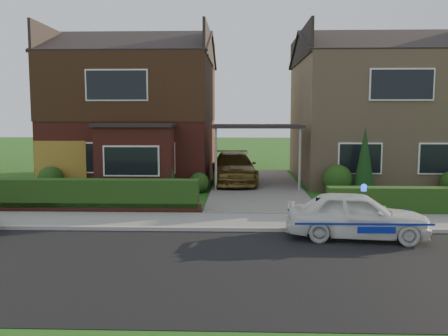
{
  "coord_description": "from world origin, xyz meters",
  "views": [
    {
      "loc": [
        -0.75,
        -9.58,
        3.13
      ],
      "look_at": [
        -1.17,
        3.5,
        1.7
      ],
      "focal_mm": 38.0,
      "sensor_mm": 36.0,
      "label": 1
    }
  ],
  "objects": [
    {
      "name": "ground",
      "position": [
        0.0,
        0.0,
        0.0
      ],
      "size": [
        120.0,
        120.0,
        0.0
      ],
      "primitive_type": "plane",
      "color": "#1A4E15",
      "rests_on": "ground"
    },
    {
      "name": "road",
      "position": [
        0.0,
        0.0,
        0.0
      ],
      "size": [
        60.0,
        6.0,
        0.02
      ],
      "primitive_type": "cube",
      "color": "black",
      "rests_on": "ground"
    },
    {
      "name": "kerb",
      "position": [
        0.0,
        3.05,
        0.06
      ],
      "size": [
        60.0,
        0.16,
        0.12
      ],
      "primitive_type": "cube",
      "color": "#9E9993",
      "rests_on": "ground"
    },
    {
      "name": "sidewalk",
      "position": [
        0.0,
        4.1,
        0.05
      ],
      "size": [
        60.0,
        2.0,
        0.1
      ],
      "primitive_type": "cube",
      "color": "slate",
      "rests_on": "ground"
    },
    {
      "name": "driveway",
      "position": [
        0.0,
        11.0,
        0.06
      ],
      "size": [
        3.8,
        12.0,
        0.12
      ],
      "primitive_type": "cube",
      "color": "#666059",
      "rests_on": "ground"
    },
    {
      "name": "house_left",
      "position": [
        -5.78,
        13.9,
        3.81
      ],
      "size": [
        7.5,
        9.53,
        7.25
      ],
      "color": "maroon",
      "rests_on": "ground"
    },
    {
      "name": "house_right",
      "position": [
        5.8,
        13.99,
        3.66
      ],
      "size": [
        7.5,
        8.06,
        7.25
      ],
      "color": "tan",
      "rests_on": "ground"
    },
    {
      "name": "carport_link",
      "position": [
        0.0,
        10.95,
        2.66
      ],
      "size": [
        3.8,
        3.0,
        2.77
      ],
      "color": "black",
      "rests_on": "ground"
    },
    {
      "name": "garage_door",
      "position": [
        -8.25,
        9.96,
        1.05
      ],
      "size": [
        2.2,
        0.1,
        2.1
      ],
      "primitive_type": "cube",
      "color": "brown",
      "rests_on": "ground"
    },
    {
      "name": "dwarf_wall",
      "position": [
        -5.8,
        5.3,
        0.18
      ],
      "size": [
        7.7,
        0.25,
        0.36
      ],
      "primitive_type": "cube",
      "color": "maroon",
      "rests_on": "ground"
    },
    {
      "name": "hedge_left",
      "position": [
        -5.8,
        5.45,
        0.0
      ],
      "size": [
        7.5,
        0.55,
        0.9
      ],
      "primitive_type": "cube",
      "color": "#183210",
      "rests_on": "ground"
    },
    {
      "name": "hedge_right",
      "position": [
        5.8,
        5.35,
        0.0
      ],
      "size": [
        7.5,
        0.55,
        0.8
      ],
      "primitive_type": "cube",
      "color": "#183210",
      "rests_on": "ground"
    },
    {
      "name": "shrub_left_far",
      "position": [
        -8.5,
        9.5,
        0.54
      ],
      "size": [
        1.08,
        1.08,
        1.08
      ],
      "primitive_type": "sphere",
      "color": "#183210",
      "rests_on": "ground"
    },
    {
      "name": "shrub_left_mid",
      "position": [
        -4.0,
        9.3,
        0.66
      ],
      "size": [
        1.32,
        1.32,
        1.32
      ],
      "primitive_type": "sphere",
      "color": "#183210",
      "rests_on": "ground"
    },
    {
      "name": "shrub_left_near",
      "position": [
        -2.4,
        9.6,
        0.42
      ],
      "size": [
        0.84,
        0.84,
        0.84
      ],
      "primitive_type": "sphere",
      "color": "#183210",
      "rests_on": "ground"
    },
    {
      "name": "shrub_right_near",
      "position": [
        3.2,
        9.4,
        0.6
      ],
      "size": [
        1.2,
        1.2,
        1.2
      ],
      "primitive_type": "sphere",
      "color": "#183210",
      "rests_on": "ground"
    },
    {
      "name": "conifer_a",
      "position": [
        4.2,
        9.2,
        1.3
      ],
      "size": [
        0.9,
        0.9,
        2.6
      ],
      "primitive_type": "cone",
      "color": "black",
      "rests_on": "ground"
    },
    {
      "name": "police_car",
      "position": [
        2.25,
        2.4,
        0.61
      ],
      "size": [
        3.27,
        3.7,
        1.38
      ],
      "rotation": [
        0.0,
        0.0,
        1.45
      ],
      "color": "silver",
      "rests_on": "ground"
    },
    {
      "name": "driveway_car",
      "position": [
        -1.0,
        11.69,
        0.8
      ],
      "size": [
        2.26,
        4.84,
        1.37
      ],
      "primitive_type": "imported",
      "rotation": [
        0.0,
        0.0,
        0.07
      ],
      "color": "brown",
      "rests_on": "driveway"
    },
    {
      "name": "potted_plant_a",
      "position": [
        -3.69,
        6.0,
        0.38
      ],
      "size": [
        0.47,
        0.38,
        0.76
      ],
      "primitive_type": "imported",
      "rotation": [
        0.0,
        0.0,
        -0.3
      ],
      "color": "gray",
      "rests_on": "ground"
    },
    {
      "name": "potted_plant_b",
      "position": [
        -6.89,
        7.02,
        0.39
      ],
      "size": [
        0.52,
        0.47,
        0.78
      ],
      "primitive_type": "imported",
      "rotation": [
        0.0,
        0.0,
        0.34
      ],
      "color": "gray",
      "rests_on": "ground"
    },
    {
      "name": "potted_plant_c",
      "position": [
        -4.29,
        6.46,
        0.41
      ],
      "size": [
        0.53,
        0.53,
        0.81
      ],
      "primitive_type": "imported",
      "rotation": [
        0.0,
        0.0,
        1.39
      ],
      "color": "gray",
      "rests_on": "ground"
    }
  ]
}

